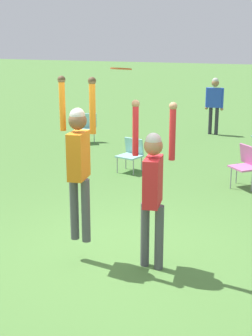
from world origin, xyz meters
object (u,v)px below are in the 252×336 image
(person_defending, at_px, (153,182))
(frisbee, at_px, (121,69))
(person_jumping, at_px, (79,156))
(camping_chair_0, at_px, (131,152))
(camping_chair_4, at_px, (86,126))
(person_spectator_near, at_px, (214,100))
(camping_chair_2, at_px, (246,163))

(person_defending, bearing_deg, frisbee, -100.36)
(person_jumping, bearing_deg, camping_chair_0, 3.38)
(frisbee, bearing_deg, camping_chair_4, 126.31)
(person_jumping, relative_size, person_spectator_near, 1.21)
(person_defending, bearing_deg, person_jumping, -90.00)
(camping_chair_0, bearing_deg, camping_chair_4, -31.13)
(camping_chair_0, bearing_deg, camping_chair_2, -169.79)
(camping_chair_0, distance_m, person_spectator_near, 5.40)
(frisbee, height_order, person_spectator_near, frisbee)
(person_jumping, bearing_deg, camping_chair_4, 16.75)
(person_jumping, distance_m, camping_chair_0, 4.87)
(frisbee, relative_size, camping_chair_0, 0.35)
(person_jumping, bearing_deg, camping_chair_2, -29.62)
(person_spectator_near, bearing_deg, person_jumping, -92.89)
(person_jumping, height_order, person_defending, person_jumping)
(frisbee, bearing_deg, person_spectator_near, 100.54)
(camping_chair_0, height_order, person_spectator_near, person_spectator_near)
(person_defending, bearing_deg, camping_chair_2, 162.08)
(person_jumping, relative_size, frisbee, 8.22)
(frisbee, relative_size, camping_chair_2, 0.32)
(camping_chair_2, bearing_deg, person_spectator_near, -26.19)
(frisbee, distance_m, camping_chair_2, 4.88)
(camping_chair_0, relative_size, person_spectator_near, 0.42)
(person_defending, distance_m, person_spectator_near, 9.83)
(frisbee, relative_size, person_spectator_near, 0.15)
(camping_chair_0, xyz_separation_m, camping_chair_2, (2.69, 0.08, 0.06))
(frisbee, xyz_separation_m, person_spectator_near, (-1.79, 9.62, -1.51))
(camping_chair_0, xyz_separation_m, camping_chair_4, (-2.73, 2.27, 0.06))
(camping_chair_4, bearing_deg, person_defending, 93.90)
(person_spectator_near, bearing_deg, camping_chair_2, -75.63)
(camping_chair_4, bearing_deg, frisbee, 91.27)
(person_spectator_near, bearing_deg, camping_chair_0, -103.19)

